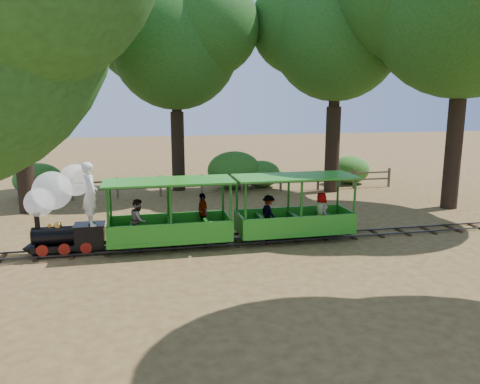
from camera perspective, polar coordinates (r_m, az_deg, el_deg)
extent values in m
plane|color=olive|center=(15.49, 3.04, -6.02)|extent=(90.00, 90.00, 0.00)
cube|color=#3F3D3A|center=(15.19, 3.34, -6.08)|extent=(22.00, 0.05, 0.05)
cube|color=#3F3D3A|center=(15.75, 2.76, -5.45)|extent=(22.00, 0.05, 0.05)
cube|color=#382314|center=(15.48, 3.04, -5.94)|extent=(0.12, 1.00, 0.05)
cube|color=#382314|center=(15.02, -15.84, -6.92)|extent=(0.12, 1.00, 0.05)
cube|color=#382314|center=(17.43, 19.16, -4.58)|extent=(0.12, 1.00, 0.05)
cube|color=black|center=(15.06, -20.09, -6.16)|extent=(2.07, 0.66, 0.17)
cylinder|color=black|center=(15.02, -21.43, -4.92)|extent=(1.32, 0.53, 0.53)
cylinder|color=black|center=(15.00, -23.51, -3.24)|extent=(0.15, 0.15, 0.41)
sphere|color=gold|center=(14.94, -21.32, -3.87)|extent=(0.25, 0.25, 0.25)
cylinder|color=gold|center=(14.97, -22.22, -3.83)|extent=(0.09, 0.09, 0.09)
cube|color=black|center=(14.89, -17.84, -4.83)|extent=(0.85, 0.66, 0.52)
cube|color=black|center=(14.82, -17.90, -3.79)|extent=(0.90, 0.72, 0.04)
cone|color=black|center=(15.27, -24.31, -6.32)|extent=(0.42, 0.60, 0.60)
cylinder|color=gold|center=(15.12, -24.03, -4.64)|extent=(0.09, 0.13, 0.13)
cylinder|color=maroon|center=(14.86, -22.97, -6.61)|extent=(0.34, 0.06, 0.34)
cylinder|color=maroon|center=(15.50, -22.52, -5.85)|extent=(0.34, 0.06, 0.34)
cylinder|color=maroon|center=(14.76, -20.62, -6.56)|extent=(0.34, 0.06, 0.34)
cylinder|color=maroon|center=(15.40, -20.27, -5.79)|extent=(0.34, 0.06, 0.34)
cylinder|color=maroon|center=(14.68, -18.24, -6.49)|extent=(0.34, 0.06, 0.34)
cylinder|color=maroon|center=(15.32, -17.99, -5.73)|extent=(0.34, 0.06, 0.34)
sphere|color=white|center=(14.91, -23.28, -1.18)|extent=(0.85, 0.85, 0.85)
sphere|color=white|center=(14.82, -21.92, 0.16)|extent=(1.13, 1.13, 1.13)
sphere|color=white|center=(14.72, -19.44, 1.39)|extent=(0.94, 0.94, 0.94)
imported|color=white|center=(14.46, -17.81, -0.21)|extent=(0.66, 0.81, 1.90)
cube|color=#2B9320|center=(14.91, -8.50, -5.45)|extent=(3.79, 1.45, 0.11)
cube|color=#1A6216|center=(14.95, -8.48, -5.94)|extent=(3.41, 0.56, 0.16)
cube|color=#2B9320|center=(14.16, -8.35, -4.94)|extent=(3.79, 0.07, 0.56)
cube|color=#2B9320|center=(15.47, -8.71, -3.55)|extent=(3.79, 0.07, 0.56)
cube|color=#2B9320|center=(14.50, -8.70, 1.31)|extent=(3.96, 1.62, 0.06)
cylinder|color=#1A6216|center=(14.05, -15.80, -3.03)|extent=(0.08, 0.08, 1.78)
cylinder|color=#1A6216|center=(15.32, -15.51, -1.83)|extent=(0.08, 0.08, 1.78)
cylinder|color=#1A6216|center=(14.26, -1.17, -2.38)|extent=(0.08, 0.08, 1.78)
cylinder|color=#1A6216|center=(15.52, -2.10, -1.26)|extent=(0.08, 0.08, 1.78)
cube|color=#1A6216|center=(14.81, -12.93, -4.61)|extent=(0.13, 1.23, 0.45)
cube|color=#1A6216|center=(14.83, -8.53, -4.42)|extent=(0.13, 1.23, 0.45)
cube|color=#1A6216|center=(14.94, -4.17, -4.21)|extent=(0.13, 1.23, 0.45)
cylinder|color=black|center=(14.55, -13.18, -6.42)|extent=(0.31, 0.07, 0.31)
cylinder|color=black|center=(15.28, -13.15, -5.56)|extent=(0.31, 0.07, 0.31)
cylinder|color=black|center=(14.69, -3.64, -5.96)|extent=(0.31, 0.07, 0.31)
cylinder|color=black|center=(15.41, -4.07, -5.14)|extent=(0.31, 0.07, 0.31)
imported|color=gray|center=(14.42, -12.27, -3.32)|extent=(0.59, 0.69, 1.27)
imported|color=gray|center=(15.20, -4.60, -2.41)|extent=(0.45, 0.77, 1.23)
cube|color=#2B9320|center=(15.68, 6.60, -4.56)|extent=(3.79, 1.45, 0.11)
cube|color=#1A6216|center=(15.71, 6.59, -5.03)|extent=(3.41, 0.56, 0.16)
cube|color=#2B9320|center=(14.97, 7.47, -4.02)|extent=(3.79, 0.07, 0.56)
cube|color=#2B9320|center=(16.21, 5.86, -2.78)|extent=(3.79, 0.07, 0.56)
cube|color=#2B9320|center=(15.29, 6.75, 1.88)|extent=(3.96, 1.62, 0.06)
cylinder|color=#1A6216|center=(14.36, 0.68, -2.29)|extent=(0.08, 0.08, 1.78)
cylinder|color=#1A6216|center=(15.61, -0.39, -1.18)|extent=(0.08, 0.08, 1.78)
cylinder|color=#1A6216|center=(15.55, 13.77, -1.56)|extent=(0.08, 0.08, 1.78)
cylinder|color=#1A6216|center=(16.71, 11.82, -0.58)|extent=(0.08, 0.08, 1.78)
cube|color=#1A6216|center=(15.28, 2.58, -3.83)|extent=(0.13, 1.23, 0.45)
cube|color=#1A6216|center=(15.60, 6.62, -3.57)|extent=(0.13, 1.23, 0.45)
cube|color=#1A6216|center=(16.00, 10.49, -3.32)|extent=(0.13, 1.23, 0.45)
cylinder|color=black|center=(15.01, 2.65, -5.57)|extent=(0.31, 0.07, 0.31)
cylinder|color=black|center=(15.72, 1.95, -4.78)|extent=(0.31, 0.07, 0.31)
cylinder|color=black|center=(15.79, 11.22, -4.93)|extent=(0.31, 0.07, 0.31)
cylinder|color=black|center=(16.46, 10.18, -4.22)|extent=(0.31, 0.07, 0.31)
imported|color=gray|center=(15.34, 3.50, -2.46)|extent=(0.59, 0.81, 1.13)
imported|color=gray|center=(15.50, 9.85, -2.28)|extent=(0.46, 0.64, 1.22)
cylinder|color=#2D2116|center=(20.91, -24.81, 3.49)|extent=(0.70, 0.70, 4.28)
cylinder|color=#2D2116|center=(20.79, -25.59, 12.70)|extent=(0.52, 0.53, 2.45)
sphere|color=#1E4916|center=(21.01, -26.16, 19.02)|extent=(7.34, 7.34, 7.34)
cylinder|color=#2D2116|center=(23.98, -7.57, 4.93)|extent=(0.66, 0.66, 3.96)
cylinder|color=#2D2116|center=(23.84, -7.77, 12.39)|extent=(0.50, 0.50, 2.26)
sphere|color=#1E4916|center=(23.97, -7.91, 17.33)|extent=(6.24, 6.24, 6.24)
sphere|color=#1E4916|center=(23.32, -3.72, 19.51)|extent=(4.68, 4.68, 4.68)
sphere|color=#1E4916|center=(25.05, -11.52, 18.39)|extent=(4.99, 4.99, 4.99)
cylinder|color=#2D2116|center=(23.84, 11.18, 5.09)|extent=(0.72, 0.72, 4.22)
cylinder|color=#2D2116|center=(23.72, 11.50, 13.08)|extent=(0.54, 0.54, 2.41)
sphere|color=#1E4916|center=(23.89, 11.71, 18.21)|extent=(6.21, 6.21, 6.21)
sphere|color=#1E4916|center=(23.83, 16.38, 19.90)|extent=(4.66, 4.66, 4.66)
sphere|color=#1E4916|center=(24.47, 7.51, 19.64)|extent=(4.97, 4.97, 4.97)
cylinder|color=#2D2116|center=(21.68, 24.53, 4.19)|extent=(0.68, 0.68, 4.61)
cylinder|color=#2D2116|center=(21.60, 25.34, 13.74)|extent=(0.51, 0.51, 2.63)
sphere|color=#1E4916|center=(21.88, 25.92, 20.15)|extent=(7.59, 7.59, 7.59)
cube|color=brown|center=(23.20, -24.64, 0.07)|extent=(0.10, 0.10, 1.00)
cube|color=brown|center=(22.84, -19.74, 0.28)|extent=(0.10, 0.10, 1.00)
cube|color=brown|center=(22.66, -14.73, 0.49)|extent=(0.10, 0.10, 1.00)
cube|color=brown|center=(22.65, -9.68, 0.70)|extent=(0.10, 0.10, 1.00)
cube|color=brown|center=(22.82, -4.66, 0.91)|extent=(0.10, 0.10, 1.00)
cube|color=brown|center=(23.16, 0.25, 1.10)|extent=(0.10, 0.10, 1.00)
cube|color=brown|center=(23.67, 4.99, 1.28)|extent=(0.10, 0.10, 1.00)
cube|color=brown|center=(24.33, 9.49, 1.44)|extent=(0.10, 0.10, 1.00)
cube|color=brown|center=(25.13, 13.74, 1.58)|extent=(0.10, 0.10, 1.00)
cube|color=brown|center=(26.06, 17.70, 1.71)|extent=(0.10, 0.10, 1.00)
cube|color=brown|center=(22.92, -2.19, 1.74)|extent=(18.00, 0.06, 0.08)
cube|color=brown|center=(22.98, -2.18, 0.88)|extent=(18.00, 0.06, 0.08)
ellipsoid|color=#2D6B1E|center=(24.34, -23.40, 1.37)|extent=(2.31, 1.78, 1.60)
ellipsoid|color=#2D6B1E|center=(24.31, -0.72, 2.71)|extent=(2.80, 2.16, 1.94)
ellipsoid|color=#2D6B1E|center=(24.68, 2.61, 2.21)|extent=(2.04, 1.57, 1.41)
ellipsoid|color=#2D6B1E|center=(26.40, 13.22, 2.65)|extent=(2.22, 1.70, 1.53)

